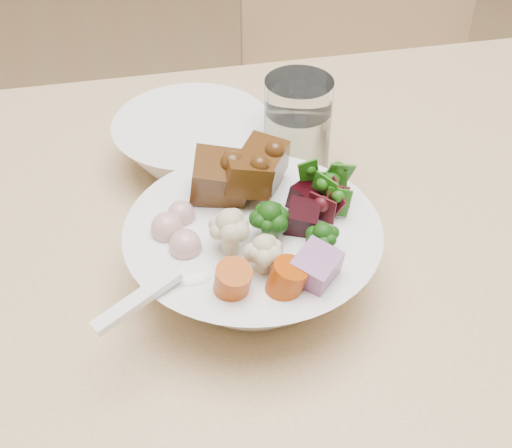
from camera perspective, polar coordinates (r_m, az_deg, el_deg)
name	(u,v)px	position (r m, az deg, el deg)	size (l,w,h in m)	color
dining_table	(439,318)	(0.71, 14.43, -7.32)	(1.51, 0.93, 0.68)	#DDBC82
chair_far	(371,69)	(1.28, 9.20, 12.12)	(0.49, 0.49, 0.93)	tan
food_bowl	(254,251)	(0.60, -0.14, -2.14)	(0.21, 0.21, 0.12)	white
soup_spoon	(179,281)	(0.54, -6.17, -4.54)	(0.11, 0.06, 0.02)	white
water_glass	(297,136)	(0.71, 3.29, 7.04)	(0.07, 0.07, 0.11)	silver
side_bowl	(193,145)	(0.75, -5.06, 6.32)	(0.16, 0.16, 0.05)	white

